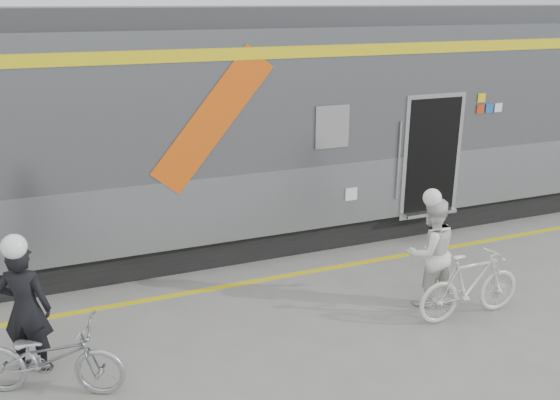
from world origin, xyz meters
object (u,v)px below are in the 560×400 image
woman (430,252)px  man (26,309)px  bicycle_right (470,285)px  bicycle_left (49,358)px

woman → man: bearing=-3.3°
man → bicycle_right: (5.63, -0.89, -0.32)m
man → bicycle_left: size_ratio=0.95×
woman → bicycle_right: woman is taller
man → woman: 5.34m
bicycle_left → woman: size_ratio=1.06×
man → bicycle_right: 5.70m
bicycle_left → woman: (5.13, 0.21, 0.36)m
man → bicycle_left: man is taller
man → bicycle_left: 0.69m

